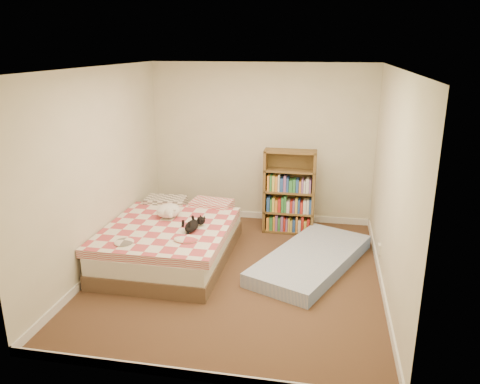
% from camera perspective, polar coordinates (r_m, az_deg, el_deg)
% --- Properties ---
extents(room, '(3.51, 4.01, 2.51)m').
position_cam_1_polar(room, '(5.52, -0.32, 1.23)').
color(room, '#4F3821').
rests_on(room, ground).
extents(bed, '(1.58, 2.14, 0.57)m').
position_cam_1_polar(bed, '(6.36, -8.22, -5.69)').
color(bed, brown).
rests_on(bed, room).
extents(bookshelf, '(0.77, 0.26, 1.28)m').
position_cam_1_polar(bookshelf, '(7.11, 5.99, -1.08)').
color(bookshelf, '#4F3A1B').
rests_on(bookshelf, room).
extents(floor_mattress, '(1.60, 2.17, 0.18)m').
position_cam_1_polar(floor_mattress, '(6.19, 8.67, -8.13)').
color(floor_mattress, '#758FC3').
rests_on(floor_mattress, room).
extents(black_cat, '(0.28, 0.59, 0.13)m').
position_cam_1_polar(black_cat, '(5.94, -5.79, -4.02)').
color(black_cat, black).
rests_on(black_cat, bed).
extents(white_dog, '(0.42, 0.45, 0.17)m').
position_cam_1_polar(white_dog, '(6.40, -8.64, -2.28)').
color(white_dog, white).
rests_on(white_dog, bed).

